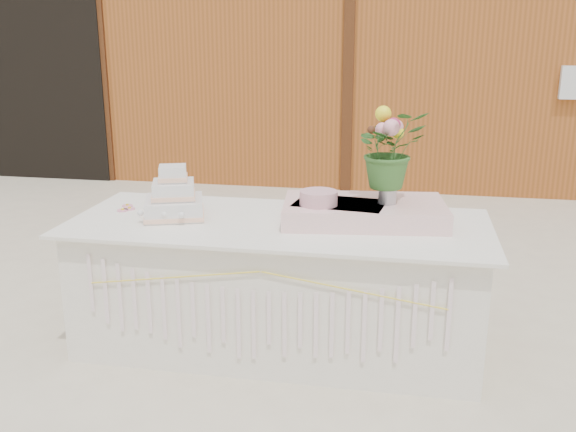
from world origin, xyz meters
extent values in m
plane|color=beige|center=(0.00, 0.00, 0.00)|extent=(80.00, 80.00, 0.00)
cube|color=#974E1F|center=(0.00, 6.00, 1.50)|extent=(12.00, 4.00, 3.00)
cube|color=black|center=(-4.20, 3.98, 1.10)|extent=(2.40, 0.08, 2.20)
cube|color=silver|center=(0.00, 0.00, 0.38)|extent=(2.28, 0.88, 0.75)
cube|color=silver|center=(0.00, 0.00, 0.76)|extent=(2.40, 1.00, 0.02)
cube|color=silver|center=(-0.62, -0.01, 0.83)|extent=(0.41, 0.41, 0.11)
cube|color=#FFC1A1|center=(-0.62, -0.01, 0.79)|extent=(0.43, 0.43, 0.03)
cube|color=silver|center=(-0.62, -0.01, 0.93)|extent=(0.30, 0.30, 0.10)
cube|color=#FFC1A1|center=(-0.62, -0.01, 0.90)|extent=(0.31, 0.31, 0.03)
cube|color=silver|center=(-0.62, -0.01, 1.03)|extent=(0.19, 0.19, 0.09)
cube|color=#FFC1A1|center=(-0.62, -0.01, 1.01)|extent=(0.21, 0.21, 0.03)
cylinder|color=white|center=(0.23, -0.01, 0.78)|extent=(0.23, 0.23, 0.01)
cylinder|color=white|center=(0.23, -0.01, 0.81)|extent=(0.07, 0.07, 0.04)
cylinder|color=white|center=(0.23, -0.01, 0.83)|extent=(0.27, 0.27, 0.01)
cylinder|color=#DEA0AB|center=(0.23, -0.01, 0.90)|extent=(0.21, 0.21, 0.13)
cube|color=beige|center=(0.48, 0.10, 0.83)|extent=(0.97, 0.63, 0.12)
cylinder|color=#BBBBC0|center=(0.61, 0.10, 0.96)|extent=(0.10, 0.10, 0.14)
imported|color=#326127|center=(0.61, 0.10, 1.24)|extent=(0.51, 0.49, 0.43)
camera|label=1|loc=(0.71, -3.45, 1.81)|focal=40.00mm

